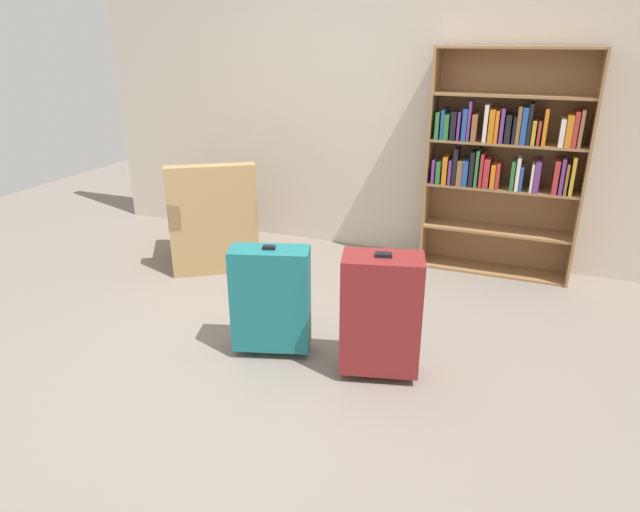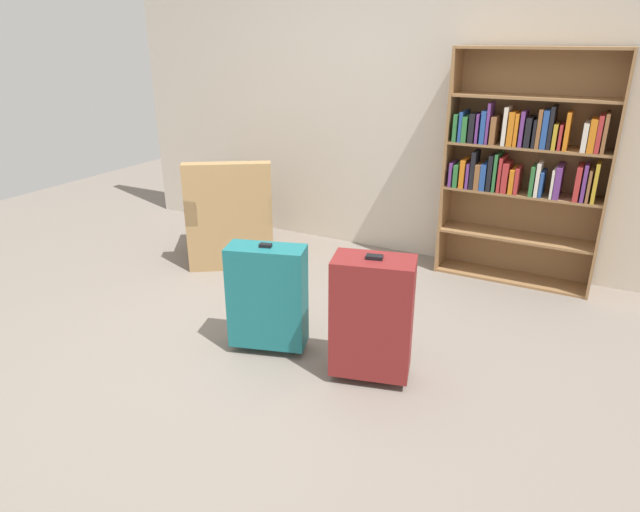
{
  "view_description": "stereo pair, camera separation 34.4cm",
  "coord_description": "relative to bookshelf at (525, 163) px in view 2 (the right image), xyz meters",
  "views": [
    {
      "loc": [
        1.35,
        -2.58,
        1.83
      ],
      "look_at": [
        0.18,
        0.4,
        0.55
      ],
      "focal_mm": 30.91,
      "sensor_mm": 36.0,
      "label": 1
    },
    {
      "loc": [
        1.66,
        -2.44,
        1.83
      ],
      "look_at": [
        0.18,
        0.4,
        0.55
      ],
      "focal_mm": 30.91,
      "sensor_mm": 36.0,
      "label": 2
    }
  ],
  "objects": [
    {
      "name": "ground_plane",
      "position": [
        -1.13,
        -1.92,
        -0.94
      ],
      "size": [
        9.32,
        9.32,
        0.0
      ],
      "primitive_type": "plane",
      "color": "slate"
    },
    {
      "name": "armchair",
      "position": [
        -2.25,
        -0.69,
        -0.62
      ],
      "size": [
        0.97,
        0.97,
        0.9
      ],
      "color": "#9E7A4C",
      "rests_on": "ground"
    },
    {
      "name": "suitcase_teal",
      "position": [
        -1.13,
        -1.85,
        -0.57
      ],
      "size": [
        0.5,
        0.33,
        0.71
      ],
      "color": "#19666B",
      "rests_on": "ground"
    },
    {
      "name": "back_wall",
      "position": [
        -1.13,
        0.2,
        0.36
      ],
      "size": [
        5.33,
        0.1,
        2.6
      ],
      "primitive_type": "cube",
      "color": "beige",
      "rests_on": "ground"
    },
    {
      "name": "mug",
      "position": [
        -1.79,
        -0.61,
        -0.89
      ],
      "size": [
        0.12,
        0.08,
        0.1
      ],
      "color": "#1959A5",
      "rests_on": "ground"
    },
    {
      "name": "suitcase_dark_red",
      "position": [
        -0.46,
        -1.83,
        -0.55
      ],
      "size": [
        0.49,
        0.35,
        0.75
      ],
      "color": "maroon",
      "rests_on": "ground"
    },
    {
      "name": "bookshelf",
      "position": [
        0.0,
        0.0,
        0.0
      ],
      "size": [
        1.18,
        0.3,
        1.76
      ],
      "color": "olive",
      "rests_on": "ground"
    }
  ]
}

